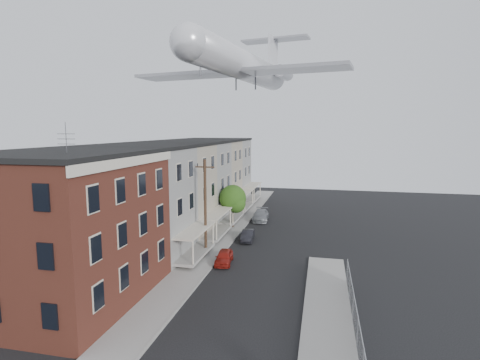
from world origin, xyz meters
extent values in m
cube|color=gray|center=(-5.50, 24.00, 0.06)|extent=(3.00, 62.00, 0.12)
cube|color=gray|center=(5.50, 6.00, 0.06)|extent=(3.00, 26.00, 0.12)
cube|color=gray|center=(-4.05, 24.00, 0.07)|extent=(0.15, 62.00, 0.14)
cube|color=gray|center=(4.05, 6.00, 0.07)|extent=(0.15, 26.00, 0.14)
cube|color=#351811|center=(-12.00, 7.00, 5.00)|extent=(10.00, 12.00, 10.00)
cube|color=black|center=(-12.00, 7.00, 10.15)|extent=(10.30, 12.30, 0.30)
cube|color=beige|center=(-6.92, 7.00, 9.70)|extent=(0.16, 12.20, 0.60)
cylinder|color=#515156|center=(-10.00, 5.00, 11.15)|extent=(0.04, 0.04, 2.00)
cube|color=slate|center=(-12.00, 16.50, 5.00)|extent=(10.00, 7.00, 10.00)
cube|color=black|center=(-12.00, 16.50, 10.15)|extent=(10.25, 7.00, 0.30)
cube|color=gray|center=(-6.10, 16.50, 0.55)|extent=(1.80, 6.40, 0.25)
cube|color=beige|center=(-6.10, 16.50, 2.75)|extent=(1.90, 6.50, 0.15)
cube|color=gray|center=(-12.00, 23.50, 5.00)|extent=(10.00, 7.00, 10.00)
cube|color=black|center=(-12.00, 23.50, 10.15)|extent=(10.25, 7.00, 0.30)
cube|color=gray|center=(-6.10, 23.50, 0.55)|extent=(1.80, 6.40, 0.25)
cube|color=beige|center=(-6.10, 23.50, 2.75)|extent=(1.90, 6.50, 0.15)
cube|color=slate|center=(-12.00, 30.50, 5.00)|extent=(10.00, 7.00, 10.00)
cube|color=black|center=(-12.00, 30.50, 10.15)|extent=(10.25, 7.00, 0.30)
cube|color=gray|center=(-6.10, 30.50, 0.55)|extent=(1.80, 6.40, 0.25)
cube|color=beige|center=(-6.10, 30.50, 2.75)|extent=(1.90, 6.50, 0.15)
cube|color=gray|center=(-12.00, 37.50, 5.00)|extent=(10.00, 7.00, 10.00)
cube|color=black|center=(-12.00, 37.50, 10.15)|extent=(10.25, 7.00, 0.30)
cube|color=gray|center=(-6.10, 37.50, 0.55)|extent=(1.80, 6.40, 0.25)
cube|color=beige|center=(-6.10, 37.50, 2.75)|extent=(1.90, 6.50, 0.15)
cube|color=slate|center=(-12.00, 44.50, 5.00)|extent=(10.00, 7.00, 10.00)
cube|color=black|center=(-12.00, 44.50, 10.15)|extent=(10.25, 7.00, 0.30)
cube|color=gray|center=(-6.10, 44.50, 0.55)|extent=(1.80, 6.40, 0.25)
cube|color=beige|center=(-6.10, 44.50, 2.75)|extent=(1.90, 6.50, 0.15)
cylinder|color=gray|center=(7.00, 5.00, 0.95)|extent=(0.06, 0.06, 1.90)
cylinder|color=gray|center=(7.00, 8.00, 0.95)|extent=(0.06, 0.06, 1.90)
cylinder|color=gray|center=(7.00, 11.00, 0.95)|extent=(0.06, 0.06, 1.90)
cylinder|color=gray|center=(7.00, 14.00, 0.95)|extent=(0.06, 0.06, 1.90)
cube|color=gray|center=(7.00, 5.00, 1.85)|extent=(0.04, 18.00, 0.04)
cube|color=gray|center=(7.00, 5.00, 0.95)|extent=(0.02, 18.00, 1.80)
cylinder|color=black|center=(-5.60, 18.00, 4.50)|extent=(0.26, 0.26, 9.00)
cube|color=black|center=(-5.60, 18.00, 8.30)|extent=(1.80, 0.12, 0.12)
cylinder|color=black|center=(-6.30, 18.00, 8.50)|extent=(0.08, 0.08, 0.25)
cylinder|color=black|center=(-4.90, 18.00, 8.50)|extent=(0.08, 0.08, 0.25)
cylinder|color=black|center=(-5.40, 28.00, 1.20)|extent=(0.24, 0.24, 2.40)
sphere|color=#1E4111|center=(-5.40, 28.00, 3.60)|extent=(3.20, 3.20, 3.20)
sphere|color=#1E4111|center=(-4.90, 27.70, 3.04)|extent=(2.24, 2.24, 2.24)
imported|color=maroon|center=(-3.31, 16.05, 0.58)|extent=(1.73, 3.54, 1.16)
imported|color=black|center=(-2.61, 23.19, 0.56)|extent=(1.44, 3.49, 1.12)
imported|color=gray|center=(-2.71, 32.30, 0.67)|extent=(2.21, 4.77, 1.35)
cylinder|color=silver|center=(-4.01, 27.00, 18.72)|extent=(7.02, 23.82, 3.15)
sphere|color=silver|center=(-5.97, 15.35, 18.72)|extent=(3.15, 3.15, 3.15)
cone|color=silver|center=(-2.06, 38.65, 18.72)|extent=(3.60, 3.43, 3.15)
cube|color=#939399|center=(-4.26, 25.54, 17.73)|extent=(23.98, 7.99, 0.34)
cylinder|color=#939399|center=(-4.96, 35.64, 18.92)|extent=(2.21, 4.14, 1.58)
cylinder|color=#939399|center=(-0.30, 34.86, 18.92)|extent=(2.21, 4.14, 1.58)
cube|color=silver|center=(-2.14, 38.16, 21.48)|extent=(0.86, 3.73, 5.51)
cube|color=#939399|center=(-1.97, 39.14, 24.03)|extent=(9.65, 4.07, 0.25)
cylinder|color=#515156|center=(-5.65, 17.29, 16.95)|extent=(0.16, 0.16, 1.18)
camera|label=1|loc=(4.92, -14.55, 11.70)|focal=28.00mm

